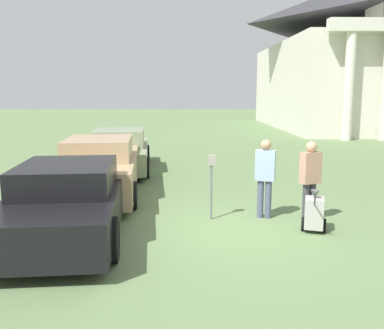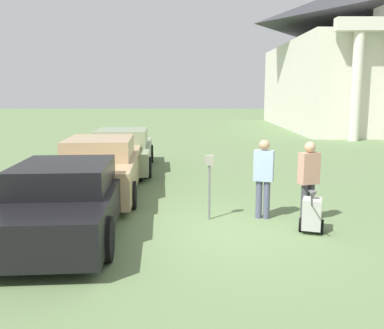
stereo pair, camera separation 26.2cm
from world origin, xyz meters
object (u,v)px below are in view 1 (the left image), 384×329
(parking_meter, at_px, (211,175))
(person_supervisor, at_px, (310,176))
(parked_car_sage, at_px, (120,151))
(church, at_px, (349,54))
(parked_car_tan, at_px, (100,168))
(equipment_cart, at_px, (314,213))
(parked_car_black, at_px, (69,200))
(person_worker, at_px, (265,174))

(parking_meter, bearing_deg, person_supervisor, -5.95)
(parking_meter, height_order, person_supervisor, person_supervisor)
(parked_car_sage, xyz_separation_m, church, (14.72, 17.56, 4.83))
(parked_car_tan, xyz_separation_m, equipment_cart, (4.82, -3.22, -0.33))
(parked_car_black, bearing_deg, church, 54.83)
(person_supervisor, bearing_deg, parked_car_tan, -49.32)
(parked_car_sage, relative_size, person_worker, 2.91)
(parked_car_sage, distance_m, parking_meter, 6.59)
(person_worker, relative_size, person_supervisor, 1.00)
(parked_car_black, height_order, person_worker, person_worker)
(parked_car_black, height_order, church, church)
(equipment_cart, bearing_deg, parked_car_sage, 142.87)
(parked_car_sage, relative_size, parking_meter, 3.57)
(person_worker, height_order, equipment_cart, person_worker)
(person_supervisor, height_order, church, church)
(person_worker, relative_size, church, 0.08)
(parking_meter, bearing_deg, person_worker, 4.03)
(parked_car_sage, height_order, person_worker, person_worker)
(parked_car_black, height_order, equipment_cart, parked_car_black)
(person_worker, distance_m, person_supervisor, 0.95)
(parking_meter, bearing_deg, parked_car_tan, 140.38)
(parked_car_sage, bearing_deg, church, 45.97)
(parked_car_sage, distance_m, person_supervisor, 7.89)
(person_supervisor, relative_size, church, 0.08)
(parked_car_black, relative_size, church, 0.24)
(church, bearing_deg, equipment_cart, -112.09)
(parked_car_black, relative_size, person_worker, 2.95)
(parked_car_tan, bearing_deg, person_supervisor, -31.59)
(parked_car_sage, bearing_deg, person_supervisor, -55.55)
(person_worker, bearing_deg, church, -97.21)
(person_supervisor, distance_m, church, 26.07)
(parked_car_tan, distance_m, parked_car_sage, 3.61)
(parked_car_tan, height_order, parking_meter, parked_car_tan)
(parked_car_black, xyz_separation_m, person_supervisor, (4.91, 0.66, 0.31))
(person_worker, relative_size, equipment_cart, 1.74)
(person_worker, xyz_separation_m, person_supervisor, (0.90, -0.30, -0.00))
(parking_meter, bearing_deg, parked_car_black, -162.69)
(person_worker, bearing_deg, parked_car_black, 30.89)
(parking_meter, height_order, church, church)
(person_worker, distance_m, church, 26.15)
(parking_meter, xyz_separation_m, person_supervisor, (2.08, -0.22, 0.01))
(parked_car_sage, xyz_separation_m, person_supervisor, (4.91, -6.17, 0.32))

